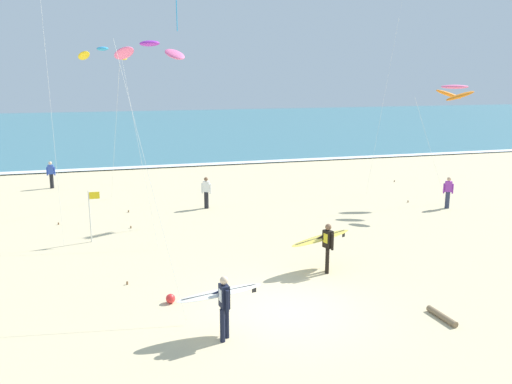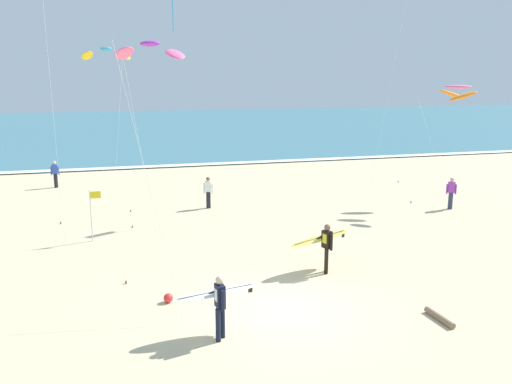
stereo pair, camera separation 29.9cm
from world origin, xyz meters
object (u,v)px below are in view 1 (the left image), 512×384
at_px(bystander_blue_top, 51,175).
at_px(beach_ball, 171,299).
at_px(surfer_trailing, 222,299).
at_px(kite_arc_rose_far, 454,92).
at_px(kite_arc_violet_mid, 150,51).
at_px(bystander_white_top, 206,192).
at_px(driftwood_log, 442,316).
at_px(kite_arc_cobalt_low, 103,54).
at_px(surfer_lead, 324,241).
at_px(bystander_purple_top, 448,192).
at_px(lifeguard_flag, 91,211).

height_order(bystander_blue_top, beach_ball, bystander_blue_top).
distance_m(surfer_trailing, kite_arc_rose_far, 18.49).
bearing_deg(bystander_blue_top, kite_arc_violet_mid, -69.18).
xyz_separation_m(bystander_white_top, driftwood_log, (4.01, -13.88, -0.73)).
height_order(kite_arc_violet_mid, bystander_blue_top, kite_arc_violet_mid).
distance_m(bystander_white_top, driftwood_log, 14.47).
xyz_separation_m(beach_ball, driftwood_log, (7.06, -3.05, -0.05)).
bearing_deg(kite_arc_violet_mid, kite_arc_cobalt_low, 99.75).
bearing_deg(kite_arc_violet_mid, surfer_trailing, -82.63).
distance_m(kite_arc_rose_far, beach_ball, 18.30).
relative_size(surfer_trailing, bystander_white_top, 1.46).
bearing_deg(kite_arc_rose_far, kite_arc_cobalt_low, 160.81).
relative_size(kite_arc_rose_far, beach_ball, 21.64).
distance_m(kite_arc_violet_mid, kite_arc_rose_far, 15.64).
bearing_deg(surfer_lead, driftwood_log, -68.29).
relative_size(bystander_blue_top, driftwood_log, 1.41).
bearing_deg(surfer_lead, kite_arc_cobalt_low, 117.66).
bearing_deg(surfer_lead, bystander_blue_top, 121.38).
xyz_separation_m(surfer_lead, surfer_trailing, (-4.30, -3.64, -0.01)).
xyz_separation_m(kite_arc_cobalt_low, driftwood_log, (8.58, -17.39, -7.50)).
relative_size(kite_arc_cobalt_low, bystander_purple_top, 4.99).
xyz_separation_m(kite_arc_rose_far, bystander_white_top, (-12.18, 2.32, -4.87)).
height_order(kite_arc_rose_far, bystander_white_top, kite_arc_rose_far).
distance_m(kite_arc_rose_far, bystander_purple_top, 4.98).
bearing_deg(kite_arc_cobalt_low, bystander_purple_top, -22.62).
xyz_separation_m(kite_arc_violet_mid, bystander_purple_top, (14.58, 2.66, -6.57)).
bearing_deg(bystander_white_top, beach_ball, -105.72).
bearing_deg(surfer_lead, bystander_purple_top, 34.32).
height_order(surfer_trailing, driftwood_log, surfer_trailing).
bearing_deg(kite_arc_cobalt_low, lifeguard_flag, -96.00).
bearing_deg(kite_arc_violet_mid, bystander_purple_top, 10.35).
xyz_separation_m(bystander_white_top, beach_ball, (-3.05, -10.83, -0.67)).
distance_m(kite_arc_violet_mid, bystander_white_top, 9.31).
height_order(beach_ball, driftwood_log, beach_ball).
relative_size(bystander_white_top, bystander_blue_top, 1.00).
xyz_separation_m(bystander_blue_top, lifeguard_flag, (2.54, -11.30, 0.45)).
height_order(surfer_trailing, beach_ball, surfer_trailing).
xyz_separation_m(kite_arc_cobalt_low, bystander_white_top, (4.57, -3.51, -6.77)).
height_order(surfer_lead, bystander_purple_top, surfer_lead).
xyz_separation_m(surfer_trailing, bystander_blue_top, (-5.91, 20.40, -0.23)).
bearing_deg(bystander_blue_top, beach_ball, -74.87).
bearing_deg(bystander_blue_top, surfer_lead, -58.62).
distance_m(kite_arc_cobalt_low, beach_ball, 16.23).
height_order(bystander_blue_top, driftwood_log, bystander_blue_top).
bearing_deg(bystander_white_top, bystander_purple_top, -15.54).
xyz_separation_m(kite_arc_cobalt_low, beach_ball, (1.52, -14.34, -7.44)).
relative_size(surfer_lead, bystander_white_top, 1.57).
bearing_deg(beach_ball, bystander_blue_top, 105.13).
bearing_deg(lifeguard_flag, bystander_blue_top, 102.69).
relative_size(surfer_trailing, kite_arc_cobalt_low, 0.29).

